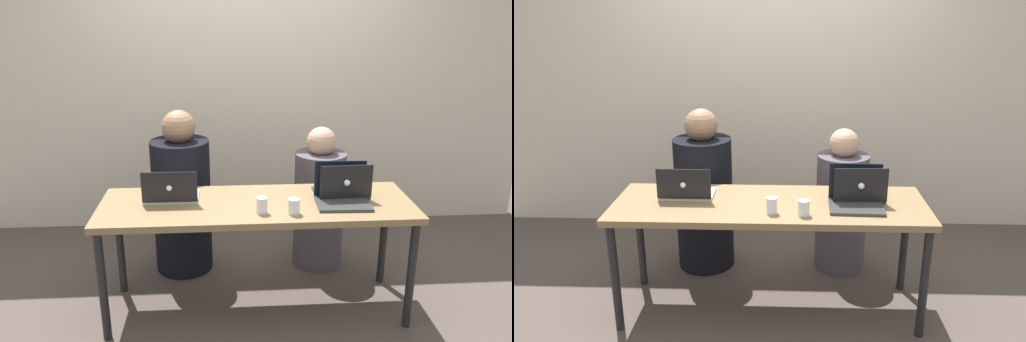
# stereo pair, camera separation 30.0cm
# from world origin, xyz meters

# --- Properties ---
(ground_plane) EXTENTS (12.00, 12.00, 0.00)m
(ground_plane) POSITION_xyz_m (0.00, 0.00, 0.00)
(ground_plane) COLOR #4D423B
(back_wall) EXTENTS (4.91, 0.10, 2.63)m
(back_wall) POSITION_xyz_m (0.00, 1.41, 1.31)
(back_wall) COLOR beige
(back_wall) RESTS_ON ground
(desk) EXTENTS (1.89, 0.62, 0.73)m
(desk) POSITION_xyz_m (0.00, 0.00, 0.66)
(desk) COLOR olive
(desk) RESTS_ON ground
(person_on_left) EXTENTS (0.41, 0.41, 1.18)m
(person_on_left) POSITION_xyz_m (-0.50, 0.57, 0.53)
(person_on_left) COLOR black
(person_on_left) RESTS_ON ground
(person_on_right) EXTENTS (0.38, 0.38, 1.05)m
(person_on_right) POSITION_xyz_m (0.50, 0.57, 0.47)
(person_on_right) COLOR #4D464D
(person_on_right) RESTS_ON ground
(laptop_front_right) EXTENTS (0.32, 0.28, 0.24)m
(laptop_front_right) POSITION_xyz_m (0.51, -0.03, 0.78)
(laptop_front_right) COLOR #353737
(laptop_front_right) RESTS_ON desk
(laptop_back_left) EXTENTS (0.33, 0.24, 0.20)m
(laptop_back_left) POSITION_xyz_m (-0.52, 0.07, 0.77)
(laptop_back_left) COLOR silver
(laptop_back_left) RESTS_ON desk
(laptop_back_right) EXTENTS (0.33, 0.27, 0.23)m
(laptop_back_right) POSITION_xyz_m (0.54, 0.07, 0.78)
(laptop_back_right) COLOR #333C3D
(laptop_back_right) RESTS_ON desk
(water_glass_right) EXTENTS (0.07, 0.07, 0.09)m
(water_glass_right) POSITION_xyz_m (0.20, -0.18, 0.77)
(water_glass_right) COLOR white
(water_glass_right) RESTS_ON desk
(water_glass_center) EXTENTS (0.06, 0.06, 0.09)m
(water_glass_center) POSITION_xyz_m (0.02, -0.16, 0.77)
(water_glass_center) COLOR white
(water_glass_center) RESTS_ON desk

